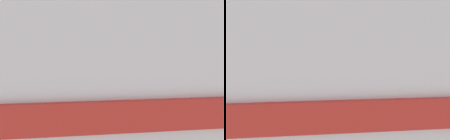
{
  "view_description": "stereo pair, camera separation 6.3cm",
  "coord_description": "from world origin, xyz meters",
  "views": [
    {
      "loc": [
        -2.6,
        -8.56,
        2.09
      ],
      "look_at": [
        -3.45,
        -2.91,
        1.3
      ],
      "focal_mm": 35.02,
      "sensor_mm": 36.0,
      "label": 1
    },
    {
      "loc": [
        -2.54,
        -8.55,
        2.09
      ],
      "look_at": [
        -3.45,
        -2.91,
        1.3
      ],
      "focal_mm": 35.02,
      "sensor_mm": 36.0,
      "label": 2
    }
  ],
  "objects": [
    {
      "name": "lamp_post",
      "position": [
        0.36,
        6.62,
        4.08
      ],
      "size": [
        0.76,
        0.74,
        7.33
      ],
      "color": "#5B5B60",
      "rests_on": "ground"
    },
    {
      "name": "ground",
      "position": [
        0.0,
        0.0,
        0.01
      ],
      "size": [
        32.0,
        26.0,
        0.02
      ],
      "color": "#595350"
    },
    {
      "name": "vintage_coach",
      "position": [
        -3.59,
        -3.14,
        2.05
      ],
      "size": [
        4.61,
        8.91,
        3.7
      ],
      "rotation": [
        0.0,
        0.0,
        0.27
      ],
      "color": "black",
      "rests_on": "ground"
    },
    {
      "name": "breakwater",
      "position": [
        -0.18,
        11.77,
        0.75
      ],
      "size": [
        31.36,
        2.26,
        2.48
      ],
      "color": "tan",
      "rests_on": "ground"
    }
  ]
}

